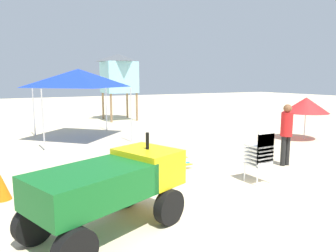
{
  "coord_description": "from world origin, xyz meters",
  "views": [
    {
      "loc": [
        -3.88,
        -3.87,
        2.43
      ],
      "look_at": [
        -0.15,
        3.03,
        1.24
      ],
      "focal_mm": 33.15,
      "sensor_mm": 36.0,
      "label": 1
    }
  ],
  "objects_px": {
    "lifeguard_near_left": "(286,130)",
    "popup_canopy": "(79,78)",
    "traffic_cone_near": "(1,187)",
    "surfboard_pile": "(156,163)",
    "stacked_plastic_chairs": "(261,152)",
    "lifeguard_tower": "(119,73)",
    "utility_cart": "(112,183)",
    "beach_umbrella_left": "(306,105)"
  },
  "relations": [
    {
      "from": "surfboard_pile",
      "to": "popup_canopy",
      "type": "bearing_deg",
      "value": 97.61
    },
    {
      "from": "popup_canopy",
      "to": "traffic_cone_near",
      "type": "relative_size",
      "value": 6.11
    },
    {
      "from": "stacked_plastic_chairs",
      "to": "lifeguard_near_left",
      "type": "relative_size",
      "value": 0.74
    },
    {
      "from": "beach_umbrella_left",
      "to": "traffic_cone_near",
      "type": "relative_size",
      "value": 3.35
    },
    {
      "from": "utility_cart",
      "to": "beach_umbrella_left",
      "type": "bearing_deg",
      "value": 21.56
    },
    {
      "from": "utility_cart",
      "to": "lifeguard_tower",
      "type": "relative_size",
      "value": 0.72
    },
    {
      "from": "utility_cart",
      "to": "beach_umbrella_left",
      "type": "distance_m",
      "value": 9.99
    },
    {
      "from": "lifeguard_near_left",
      "to": "popup_canopy",
      "type": "xyz_separation_m",
      "value": [
        -4.18,
        6.78,
        1.46
      ]
    },
    {
      "from": "utility_cart",
      "to": "popup_canopy",
      "type": "height_order",
      "value": "popup_canopy"
    },
    {
      "from": "stacked_plastic_chairs",
      "to": "traffic_cone_near",
      "type": "bearing_deg",
      "value": 161.92
    },
    {
      "from": "utility_cart",
      "to": "stacked_plastic_chairs",
      "type": "xyz_separation_m",
      "value": [
        3.78,
        0.55,
        -0.04
      ]
    },
    {
      "from": "stacked_plastic_chairs",
      "to": "lifeguard_tower",
      "type": "distance_m",
      "value": 12.66
    },
    {
      "from": "surfboard_pile",
      "to": "lifeguard_tower",
      "type": "distance_m",
      "value": 10.99
    },
    {
      "from": "popup_canopy",
      "to": "surfboard_pile",
      "type": "bearing_deg",
      "value": -82.39
    },
    {
      "from": "stacked_plastic_chairs",
      "to": "traffic_cone_near",
      "type": "height_order",
      "value": "stacked_plastic_chairs"
    },
    {
      "from": "traffic_cone_near",
      "to": "surfboard_pile",
      "type": "bearing_deg",
      "value": 5.71
    },
    {
      "from": "beach_umbrella_left",
      "to": "traffic_cone_near",
      "type": "xyz_separation_m",
      "value": [
        -10.85,
        -1.37,
        -1.13
      ]
    },
    {
      "from": "surfboard_pile",
      "to": "beach_umbrella_left",
      "type": "relative_size",
      "value": 1.37
    },
    {
      "from": "lifeguard_near_left",
      "to": "lifeguard_tower",
      "type": "bearing_deg",
      "value": 93.71
    },
    {
      "from": "lifeguard_near_left",
      "to": "utility_cart",
      "type": "bearing_deg",
      "value": -166.17
    },
    {
      "from": "utility_cart",
      "to": "beach_umbrella_left",
      "type": "relative_size",
      "value": 1.58
    },
    {
      "from": "surfboard_pile",
      "to": "lifeguard_tower",
      "type": "relative_size",
      "value": 0.63
    },
    {
      "from": "beach_umbrella_left",
      "to": "traffic_cone_near",
      "type": "distance_m",
      "value": 11.0
    },
    {
      "from": "traffic_cone_near",
      "to": "lifeguard_tower",
      "type": "bearing_deg",
      "value": 59.37
    },
    {
      "from": "stacked_plastic_chairs",
      "to": "surfboard_pile",
      "type": "distance_m",
      "value": 2.77
    },
    {
      "from": "surfboard_pile",
      "to": "lifeguard_near_left",
      "type": "distance_m",
      "value": 3.77
    },
    {
      "from": "traffic_cone_near",
      "to": "popup_canopy",
      "type": "bearing_deg",
      "value": 63.45
    },
    {
      "from": "surfboard_pile",
      "to": "utility_cart",
      "type": "bearing_deg",
      "value": -127.86
    },
    {
      "from": "utility_cart",
      "to": "surfboard_pile",
      "type": "relative_size",
      "value": 1.15
    },
    {
      "from": "surfboard_pile",
      "to": "stacked_plastic_chairs",
      "type": "bearing_deg",
      "value": -51.08
    },
    {
      "from": "utility_cart",
      "to": "traffic_cone_near",
      "type": "distance_m",
      "value": 2.84
    },
    {
      "from": "lifeguard_tower",
      "to": "beach_umbrella_left",
      "type": "distance_m",
      "value": 10.47
    },
    {
      "from": "lifeguard_tower",
      "to": "popup_canopy",
      "type": "bearing_deg",
      "value": -125.11
    },
    {
      "from": "stacked_plastic_chairs",
      "to": "beach_umbrella_left",
      "type": "xyz_separation_m",
      "value": [
        5.5,
        3.11,
        0.65
      ]
    },
    {
      "from": "stacked_plastic_chairs",
      "to": "lifeguard_near_left",
      "type": "xyz_separation_m",
      "value": [
        1.74,
        0.81,
        0.26
      ]
    },
    {
      "from": "utility_cart",
      "to": "surfboard_pile",
      "type": "distance_m",
      "value": 3.43
    },
    {
      "from": "utility_cart",
      "to": "lifeguard_near_left",
      "type": "distance_m",
      "value": 5.68
    },
    {
      "from": "surfboard_pile",
      "to": "beach_umbrella_left",
      "type": "bearing_deg",
      "value": 7.91
    },
    {
      "from": "stacked_plastic_chairs",
      "to": "traffic_cone_near",
      "type": "xyz_separation_m",
      "value": [
        -5.36,
        1.75,
        -0.48
      ]
    },
    {
      "from": "utility_cart",
      "to": "traffic_cone_near",
      "type": "height_order",
      "value": "utility_cart"
    },
    {
      "from": "utility_cart",
      "to": "stacked_plastic_chairs",
      "type": "height_order",
      "value": "utility_cart"
    },
    {
      "from": "stacked_plastic_chairs",
      "to": "beach_umbrella_left",
      "type": "bearing_deg",
      "value": 29.54
    }
  ]
}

